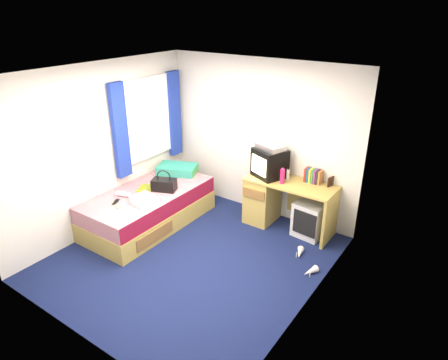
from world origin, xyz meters
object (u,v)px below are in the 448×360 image
Objects in this scene: pillow at (177,169)px; crt_tv at (270,163)px; storage_cube at (310,219)px; remote_control at (116,202)px; vcr at (271,147)px; white_heels at (305,262)px; magazine at (146,188)px; bed at (149,208)px; aerosol_can at (288,174)px; pink_water_bottle at (282,176)px; water_bottle at (123,194)px; picture_frame at (331,182)px; desk at (273,199)px; handbag at (164,184)px; towel at (145,200)px; colour_swatch_fan at (116,205)px.

pillow is 1.14× the size of crt_tv.
remote_control is at bearing -138.30° from storage_cube.
vcr reaches higher than white_heels.
remote_control is at bearing -92.03° from magazine.
aerosol_can is at bearing 33.85° from bed.
vcr is at bearing 156.39° from pink_water_bottle.
storage_cube is 2.58× the size of water_bottle.
white_heels is at bearing 15.14° from water_bottle.
picture_frame is 0.67m from pink_water_bottle.
aerosol_can is 0.57× the size of magazine.
pillow reaches higher than storage_cube.
desk reaches higher than magazine.
water_bottle is at bearing -142.37° from storage_cube.
crt_tv is 1.59m from handbag.
remote_control is (-2.41, -1.78, -0.27)m from picture_frame.
bed is 0.87m from pillow.
remote_control is at bearing -137.76° from aerosol_can.
aerosol_can is 1.01× the size of remote_control.
storage_cube is at bearing 31.54° from water_bottle.
magazine is at bearing -146.94° from desk.
pink_water_bottle is at bearing 0.02° from crt_tv.
handbag is (0.27, -0.61, 0.03)m from pillow.
pillow is 2.59m from white_heels.
aerosol_can is at bearing 32.17° from crt_tv.
remote_control is (-2.24, -1.61, 0.29)m from storage_cube.
towel is at bearing -138.28° from pink_water_bottle.
handbag is at bearing -121.00° from crt_tv.
picture_frame reaches higher than desk.
vcr reaches higher than desk.
bed is 0.63m from colour_swatch_fan.
pillow is 1.19× the size of storage_cube.
magazine is at bearing 94.55° from colour_swatch_fan.
towel is (0.35, -1.09, -0.01)m from pillow.
pillow is 1.30m from remote_control.
towel is (-2.05, -1.58, -0.23)m from picture_frame.
desk is 1.64m from handbag.
picture_frame is at bearing 27.12° from magazine.
pink_water_bottle is 1.04× the size of water_bottle.
desk is 0.50m from pink_water_bottle.
handbag reaches higher than colour_swatch_fan.
towel is at bearing 41.22° from colour_swatch_fan.
aerosol_can is (-0.42, 0.05, 0.57)m from storage_cube.
crt_tv is at bearing 50.08° from towel.
storage_cube is 0.97× the size of white_heels.
picture_frame is (0.17, 0.18, 0.56)m from storage_cube.
vcr is 1.77× the size of colour_swatch_fan.
water_bottle is (-0.43, -0.01, -0.02)m from towel.
bed is 3.76× the size of white_heels.
picture_frame is at bearing 37.70° from towel.
pillow is 2.46m from picture_frame.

